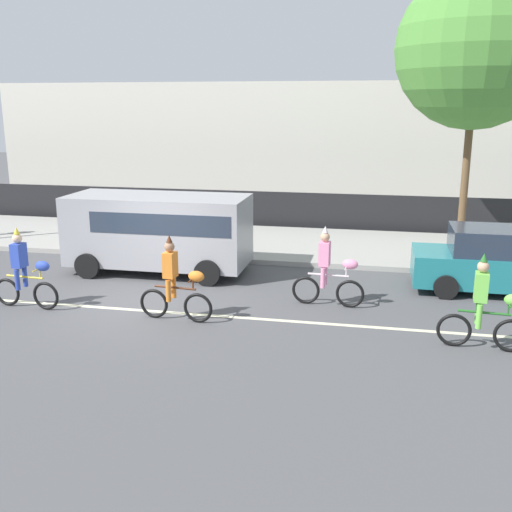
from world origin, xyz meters
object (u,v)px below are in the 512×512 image
Objects in this scene: parade_cyclist_cobalt at (25,273)px; parked_car_teal at (495,262)px; parade_cyclist_lime at (486,308)px; parked_van_grey at (161,228)px; parade_cyclist_orange at (176,284)px; parade_cyclist_pink at (329,271)px.

parked_car_teal is (10.90, 3.54, -0.06)m from parade_cyclist_cobalt.
parade_cyclist_lime is 0.38× the size of parked_van_grey.
parade_cyclist_cobalt reaches higher than parked_car_teal.
parade_cyclist_orange is 1.00× the size of parade_cyclist_lime.
parade_cyclist_cobalt is 10.07m from parade_cyclist_lime.
parked_car_teal is (7.20, 3.62, -0.06)m from parade_cyclist_orange.
parade_cyclist_pink is 3.74m from parade_cyclist_lime.
parade_cyclist_cobalt is 0.38× the size of parked_van_grey.
parade_cyclist_cobalt is 0.47× the size of parked_car_teal.
parked_van_grey reaches higher than parade_cyclist_lime.
parade_cyclist_lime reaches higher than parked_car_teal.
parade_cyclist_pink is 1.00× the size of parade_cyclist_lime.
parade_cyclist_cobalt is at bearing -167.04° from parade_cyclist_pink.
parked_van_grey reaches higher than parade_cyclist_pink.
parade_cyclist_orange is at bearing 177.13° from parade_cyclist_lime.
parade_cyclist_lime is (10.06, -0.40, 0.00)m from parade_cyclist_cobalt.
parade_cyclist_orange and parade_cyclist_pink have the same top height.
parked_van_grey is at bearing 158.02° from parade_cyclist_pink.
parade_cyclist_pink is at bearing -154.02° from parked_car_teal.
parked_car_teal is at bearing 26.71° from parade_cyclist_orange.
parade_cyclist_pink is 5.27m from parked_van_grey.
parade_cyclist_lime is at bearing -2.87° from parade_cyclist_orange.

